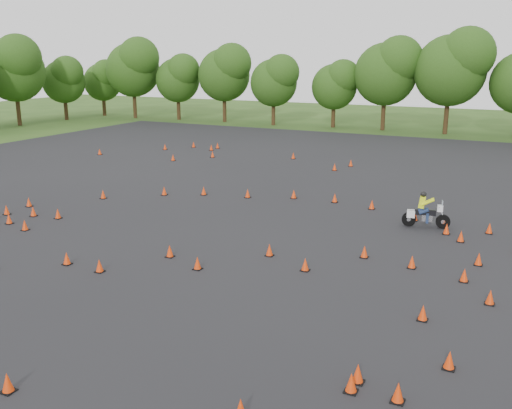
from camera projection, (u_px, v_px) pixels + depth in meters
The scene contains 5 objects.
ground at pixel (209, 260), 21.34m from camera, with size 140.00×140.00×0.00m, color #2D5119.
asphalt_pad at pixel (275, 219), 26.56m from camera, with size 62.00×62.00×0.00m, color black.
treeline at pixel (423, 89), 49.63m from camera, with size 87.28×32.52×10.48m.
traffic_cones at pixel (270, 217), 26.16m from camera, with size 36.62×33.08×0.45m.
rider_yellow at pixel (427, 210), 25.16m from camera, with size 2.08×0.64×1.61m, color #E2F115, non-canonical shape.
Camera 1 is at (10.35, -17.33, 7.42)m, focal length 40.00 mm.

